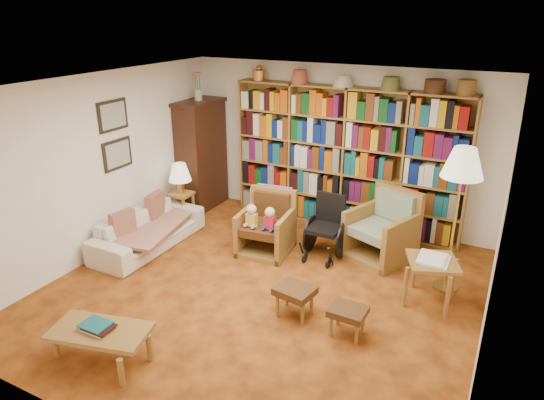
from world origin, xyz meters
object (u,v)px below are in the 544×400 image
Objects in this scene: wheelchair at (327,228)px; floor_lamp at (463,169)px; armchair_sage at (383,231)px; side_table_papers at (432,267)px; footstool_a at (295,293)px; side_table_lamp at (182,202)px; coffee_table at (100,333)px; footstool_b at (348,313)px; armchair_leather at (269,226)px; sofa at (148,230)px.

floor_lamp is (1.66, -0.15, 1.16)m from wheelchair.
armchair_sage reaches higher than side_table_papers.
floor_lamp is at bearing 72.55° from side_table_papers.
floor_lamp is 3.90× the size of footstool_a.
wheelchair is 1.26× the size of side_table_papers.
footstool_a is (-1.31, -0.97, -0.18)m from side_table_papers.
floor_lamp is (4.15, -0.13, 1.21)m from side_table_lamp.
armchair_sage is at bearing 152.44° from floor_lamp.
armchair_sage is 2.29× the size of footstool_a.
coffee_table is (-2.82, -2.95, -1.26)m from floor_lamp.
footstool_a is at bearing 173.94° from footstool_b.
side_table_lamp is 0.48× the size of coffee_table.
footstool_a is at bearing -143.48° from side_table_papers.
side_table_lamp is 4.33m from floor_lamp.
armchair_leather is 2.35m from side_table_papers.
side_table_papers is at bearing 43.22° from coffee_table.
armchair_sage is (1.50, 0.58, 0.00)m from armchair_leather.
sofa is 2.58m from wheelchair.
footstool_a is at bearing -29.21° from side_table_lamp.
side_table_lamp is 3.22m from armchair_sage.
footstool_a is (-0.48, -1.89, -0.08)m from armchair_sage.
coffee_table is (-1.38, -1.56, 0.01)m from footstool_a.
footstool_b is at bearing -25.24° from side_table_lamp.
side_table_papers is at bearing 57.68° from footstool_b.
armchair_leather is 1.90× the size of footstool_a.
coffee_table is at bearing -131.55° from footstool_a.
armchair_leather is 0.83× the size of armchair_sage.
armchair_sage reaches higher than coffee_table.
footstool_b is 0.37× the size of coffee_table.
footstool_b is (3.27, -0.65, -0.00)m from sofa.
wheelchair is 3.31m from coffee_table.
side_table_papers is at bearing -83.84° from sofa.
wheelchair is 0.49× the size of floor_lamp.
floor_lamp reaches higher than coffee_table.
wheelchair is (-0.70, -0.35, 0.04)m from armchair_sage.
sofa reaches higher than side_table_lamp.
armchair_leather is 2.28× the size of footstool_b.
floor_lamp is 2.11m from footstool_b.
wheelchair is (2.40, 0.96, 0.14)m from sofa.
armchair_leather is (1.70, -0.21, 0.01)m from side_table_lamp.
side_table_papers reaches higher than coffee_table.
side_table_lamp is at bearing 6.57° from sofa.
armchair_leather is at bearing 171.73° from side_table_papers.
side_table_lamp is 0.48× the size of armchair_sage.
wheelchair is 1.83m from footstool_b.
coffee_table is at bearing -149.48° from sofa.
side_table_papers is 1.64m from footstool_a.
side_table_papers is (0.83, -0.92, 0.11)m from armchair_sage.
footstool_a is 0.66m from footstool_b.
footstool_b is (-0.79, -1.46, -1.30)m from floor_lamp.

